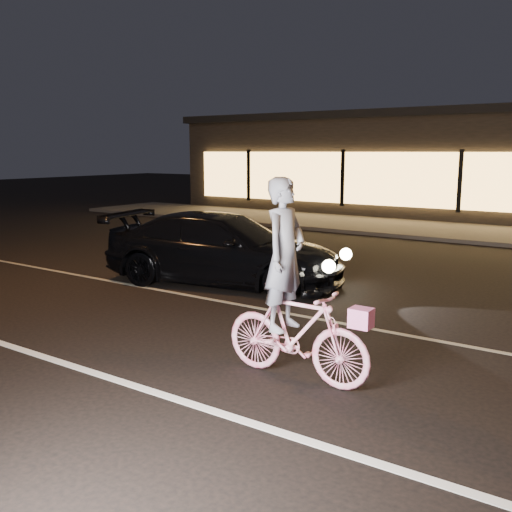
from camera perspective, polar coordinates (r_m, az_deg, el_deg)
The scene contains 7 objects.
ground at distance 8.28m, azimuth -8.20°, elevation -8.18°, with size 90.00×90.00×0.00m, color black.
lane_stripe_near at distance 7.32m, azimuth -16.26°, elevation -11.03°, with size 60.00×0.12×0.01m, color silver.
lane_stripe_far at distance 9.78m, azimuth -0.29°, elevation -5.13°, with size 60.00×0.10×0.01m, color gray.
sidewalk at distance 19.69m, azimuth 18.11°, elevation 2.42°, with size 30.00×4.00×0.12m, color #383533.
storefront at distance 25.32m, azimuth 22.20°, elevation 8.59°, with size 25.40×8.42×4.20m.
cyclist at distance 6.60m, azimuth 3.71°, elevation -5.36°, with size 1.87×0.64×2.35m.
sedan at distance 11.42m, azimuth -3.23°, elevation 0.72°, with size 5.17×2.95×1.41m.
Camera 1 is at (5.32, -5.78, 2.63)m, focal length 40.00 mm.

